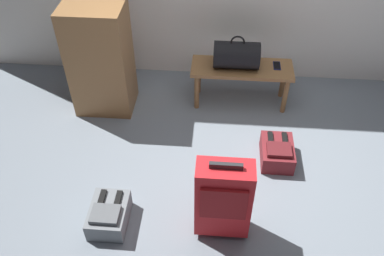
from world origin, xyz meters
The scene contains 8 objects.
ground_plane centered at (0.00, 0.00, 0.00)m, with size 6.60×6.60×0.00m, color slate.
bench centered at (0.00, 1.05, 0.37)m, with size 1.00×0.36×0.43m.
duffel_bag_black centered at (-0.07, 1.05, 0.57)m, with size 0.44×0.26×0.34m.
cell_phone centered at (0.34, 1.09, 0.44)m, with size 0.07×0.14×0.01m.
suitcase_upright_red centered at (-0.15, -0.53, 0.38)m, with size 0.40×0.22×0.74m.
backpack_maroon centered at (0.33, 0.24, 0.09)m, with size 0.28×0.38×0.21m.
backpack_grey centered at (-1.01, -0.53, 0.09)m, with size 0.28×0.38×0.21m.
side_cabinet centered at (-1.36, 0.90, 0.55)m, with size 0.56×0.44×1.10m.
Camera 1 is at (-0.23, -2.31, 2.69)m, focal length 37.94 mm.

